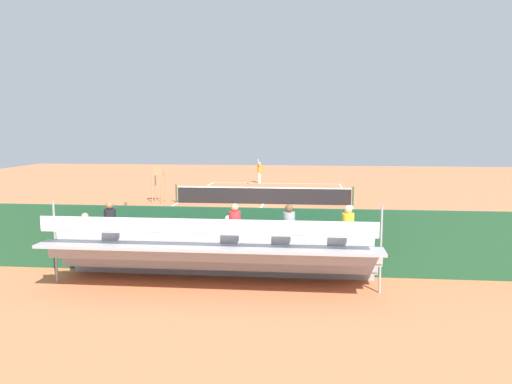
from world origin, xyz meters
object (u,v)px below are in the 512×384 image
at_px(equipment_bag, 247,262).
at_px(tennis_ball_near, 225,188).
at_px(courtside_bench, 317,251).
at_px(bleacher_stand, 214,253).
at_px(tennis_ball_far, 259,184).
at_px(umpire_chair, 158,180).
at_px(tennis_racket, 245,183).
at_px(tennis_player, 260,170).
at_px(line_judge, 122,230).
at_px(tennis_net, 263,195).

bearing_deg(equipment_bag, tennis_ball_near, -78.86).
xyz_separation_m(courtside_bench, tennis_ball_near, (6.29, -20.69, -0.53)).
height_order(bleacher_stand, tennis_ball_far, bleacher_stand).
height_order(umpire_chair, courtside_bench, umpire_chair).
relative_size(umpire_chair, tennis_racket, 3.98).
relative_size(tennis_player, tennis_ball_far, 29.18).
distance_m(bleacher_stand, tennis_player, 26.44).
height_order(equipment_bag, line_judge, line_judge).
bearing_deg(courtside_bench, tennis_ball_far, -80.18).
bearing_deg(tennis_ball_far, tennis_racket, -22.96).
bearing_deg(umpire_chair, tennis_player, -114.42).
bearing_deg(umpire_chair, line_judge, 101.57).
relative_size(tennis_player, line_judge, 1.00).
distance_m(tennis_racket, line_judge, 23.82).
height_order(bleacher_stand, tennis_player, bleacher_stand).
bearing_deg(umpire_chair, equipment_bag, 116.98).
relative_size(bleacher_stand, tennis_racket, 16.87).
bearing_deg(courtside_bench, umpire_chair, -55.90).
relative_size(tennis_net, tennis_ball_near, 156.06).
relative_size(bleacher_stand, umpire_chair, 4.23).
xyz_separation_m(tennis_net, courtside_bench, (-2.88, 13.27, 0.06)).
height_order(tennis_player, line_judge, same).
height_order(tennis_net, umpire_chair, umpire_chair).
height_order(tennis_net, tennis_ball_far, tennis_net).
distance_m(courtside_bench, tennis_ball_far, 24.02).
bearing_deg(tennis_ball_near, tennis_ball_far, -126.39).
bearing_deg(tennis_racket, tennis_net, 102.38).
height_order(tennis_net, tennis_player, tennis_player).
bearing_deg(tennis_racket, tennis_ball_far, 157.04).
xyz_separation_m(umpire_chair, tennis_racket, (-3.81, -10.76, -1.30)).
xyz_separation_m(equipment_bag, line_judge, (4.22, -0.52, 0.84)).
relative_size(bleacher_stand, tennis_player, 4.70).
height_order(bleacher_stand, equipment_bag, bleacher_stand).
bearing_deg(tennis_player, bleacher_stand, 92.78).
bearing_deg(tennis_ball_far, courtside_bench, 99.82).
bearing_deg(bleacher_stand, line_judge, -35.45).
bearing_deg(tennis_player, courtside_bench, 99.69).
bearing_deg(tennis_player, tennis_ball_far, 94.46).
bearing_deg(bleacher_stand, tennis_net, -89.95).
height_order(equipment_bag, tennis_ball_far, equipment_bag).
relative_size(courtside_bench, tennis_ball_near, 27.27).
bearing_deg(tennis_net, tennis_ball_far, -83.30).
distance_m(bleacher_stand, line_judge, 4.36).
xyz_separation_m(bleacher_stand, tennis_racket, (2.40, -26.30, -0.95)).
distance_m(bleacher_stand, equipment_bag, 2.26).
height_order(equipment_bag, tennis_player, tennis_player).
height_order(tennis_racket, line_judge, line_judge).
bearing_deg(tennis_ball_far, tennis_player, -85.54).
xyz_separation_m(tennis_net, tennis_racket, (2.39, -10.89, -0.49)).
distance_m(courtside_bench, tennis_player, 24.62).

